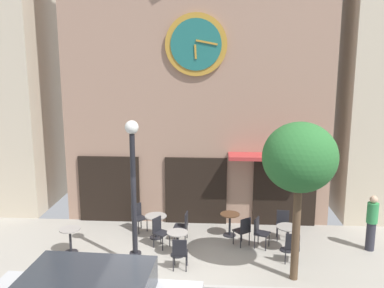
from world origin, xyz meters
The scene contains 17 objects.
clock_building centered at (0.68, 5.42, 5.97)m, with size 8.94×3.54×11.59m.
street_lamp centered at (-0.81, 1.14, 2.03)m, with size 0.36×0.36×4.00m.
street_tree centered at (3.39, 0.65, 3.16)m, with size 1.82×1.64×4.07m.
cafe_table_near_curb centered at (-2.82, 1.74, 0.48)m, with size 0.60×0.60×0.74m.
cafe_table_leftmost centered at (-0.50, 2.92, 0.51)m, with size 0.68×0.68×0.74m.
cafe_table_near_door centered at (0.29, 1.75, 0.47)m, with size 0.61×0.61×0.72m.
cafe_table_center_right centered at (1.82, 3.24, 0.48)m, with size 0.62×0.62×0.73m.
cafe_table_center centered at (3.47, 2.28, 0.51)m, with size 0.66×0.66×0.75m.
cafe_chair_corner centered at (0.44, 0.92, 0.53)m, with size 0.40×0.40×0.90m.
cafe_chair_by_entrance centered at (2.68, 2.46, 0.53)m, with size 0.53×0.53×0.90m.
cafe_chair_outer centered at (-0.31, 2.31, 0.53)m, with size 0.55×0.55×0.90m.
cafe_chair_near_tree centered at (3.47, 1.47, 0.53)m, with size 0.47×0.47×0.90m.
cafe_chair_right_end centered at (0.37, 2.80, 0.53)m, with size 0.44×0.44×0.90m.
cafe_chair_curbside centered at (3.46, 3.10, 0.53)m, with size 0.43×0.43×0.90m.
cafe_chair_under_awning centered at (2.20, 2.52, 0.53)m, with size 0.56×0.56×0.90m.
cafe_chair_near_lamp centered at (-1.17, 3.47, 0.53)m, with size 0.57×0.57×0.90m.
pedestrian_green centered at (5.92, 2.47, 0.86)m, with size 0.45×0.45×1.67m.
Camera 1 is at (1.39, -9.28, 5.50)m, focal length 38.98 mm.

